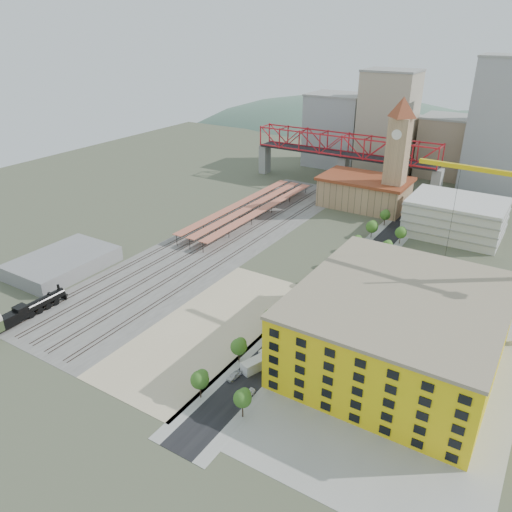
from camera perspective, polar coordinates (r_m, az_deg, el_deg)
The scene contains 31 objects.
ground at distance 156.63m, azimuth 3.02°, elevation -3.17°, with size 400.00×400.00×0.00m, color #474C38.
ballast_strip at distance 187.39m, azimuth -3.97°, elevation 1.80°, with size 36.00×165.00×0.06m, color #605E59.
dirt_lot at distance 135.85m, azimuth -5.07°, elevation -8.11°, with size 28.00×67.00×0.06m, color tan.
street_asphalt at distance 162.86m, azimuth 10.54°, elevation -2.41°, with size 12.00×170.00×0.06m, color black.
sidewalk_west at distance 164.63m, azimuth 8.78°, elevation -1.95°, with size 3.00×170.00×0.04m, color gray.
sidewalk_east at distance 161.26m, azimuth 12.34°, elevation -2.88°, with size 3.00×170.00×0.04m, color gray.
construction_pad at distance 127.20m, azimuth 16.69°, elevation -11.85°, with size 50.00×90.00×0.06m, color gray.
rail_tracks at distance 188.33m, azimuth -4.41°, elevation 1.95°, with size 26.56×160.00×0.18m.
platform_canopies at distance 209.64m, azimuth -0.71°, elevation 5.64°, with size 16.00×80.00×4.12m.
station_hall at distance 225.40m, azimuth 12.28°, elevation 7.20°, with size 38.00×24.00×13.10m.
clock_tower at distance 214.02m, azimuth 15.95°, elevation 11.99°, with size 12.00×12.00×52.00m.
parking_garage at distance 204.68m, azimuth 21.84°, elevation 4.16°, with size 34.00×26.00×14.00m, color silver.
truss_bridge at distance 249.79m, azimuth 10.10°, elevation 12.05°, with size 94.00×9.60×25.60m.
construction_building at distance 122.48m, azimuth 15.89°, elevation -7.96°, with size 44.60×50.60×18.80m.
warehouse at distance 175.76m, azimuth -21.22°, elevation -0.74°, with size 22.00×32.00×5.00m, color gray.
street_trees at distance 154.63m, azimuth 9.12°, elevation -3.89°, with size 15.40×124.40×8.00m.
skyline at distance 274.51m, azimuth 19.71°, elevation 13.02°, with size 133.00×46.00×60.00m.
distant_hills at distance 411.38m, azimuth 26.69°, elevation 0.48°, with size 647.00×264.00×227.00m.
locomotive at distance 152.76m, azimuth -24.14°, elevation -5.44°, with size 3.04×23.47×5.87m.
site_trailer_a at distance 120.79m, azimuth 0.56°, elevation -12.01°, with size 2.70×10.27×2.81m, color silver.
site_trailer_b at distance 125.29m, azimuth 2.11°, elevation -10.56°, with size 2.41×9.14×2.50m, color silver.
site_trailer_c at distance 132.97m, azimuth 4.46°, elevation -8.18°, with size 2.73×10.39×2.84m, color silver.
site_trailer_d at distance 145.83m, azimuth 7.53°, elevation -5.17°, with size 2.27×8.64×2.36m, color silver.
car_0 at distance 117.97m, azimuth -2.53°, elevation -13.53°, with size 1.65×4.11×1.40m, color silver.
car_1 at distance 137.81m, azimuth 4.21°, elevation -7.21°, with size 1.45×4.17×1.37m, color #949499.
car_2 at distance 149.07m, azimuth 6.88°, elevation -4.61°, with size 2.34×5.07×1.41m, color black.
car_3 at distance 160.37m, azimuth 9.06°, elevation -2.44°, with size 2.19×5.40×1.57m, color navy.
car_4 at distance 113.14m, azimuth -0.97°, elevation -15.50°, with size 1.64×4.07×1.39m, color white.
car_5 at distance 145.75m, azimuth 8.72°, elevation -5.51°, with size 1.41×4.05×1.33m, color #A4A4A9.
car_6 at distance 159.88m, azimuth 11.27°, elevation -2.73°, with size 2.50×5.41×1.50m, color black.
car_7 at distance 166.83m, azimuth 12.31°, elevation -1.62°, with size 1.92×4.72×1.37m, color navy.
Camera 1 is at (66.03, -120.81, 74.69)m, focal length 35.00 mm.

